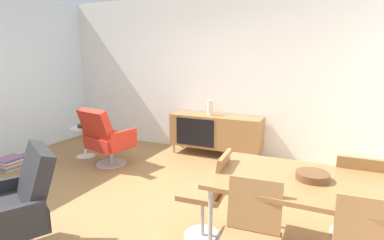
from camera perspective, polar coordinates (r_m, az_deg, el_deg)
ground_plane at (r=3.49m, az=-10.87°, el=-17.42°), size 8.32×8.32×0.00m
wall_back at (r=5.38m, az=4.99°, el=8.63°), size 6.80×0.12×2.80m
sideboard at (r=5.21m, az=4.51°, el=-2.16°), size 1.60×0.45×0.72m
vase_cobalt at (r=5.17m, az=3.51°, el=2.37°), size 0.10×0.10×0.26m
dining_table at (r=2.60m, az=22.22°, el=-11.62°), size 1.60×0.90×0.74m
wooden_bowl_on_table at (r=2.60m, az=22.09°, el=-9.91°), size 0.26×0.26×0.06m
dining_chair_back_right at (r=3.22m, az=28.81°, el=-12.08°), size 0.41×0.43×0.86m
dining_chair_front_left at (r=2.25m, az=11.19°, el=-21.40°), size 0.43×0.45×0.86m
dining_chair_near_window at (r=2.86m, az=3.25°, el=-13.56°), size 0.45×0.43×0.86m
lounge_chair_red at (r=4.90m, az=-16.13°, el=-3.15°), size 0.81×0.77×0.95m
armchair_black_shell at (r=3.03m, az=-30.75°, el=-13.83°), size 0.88×0.87×0.95m
side_table_round at (r=5.52m, az=-19.92°, el=-3.32°), size 0.44×0.44×0.52m
fruit_bowl at (r=5.47m, az=-20.08°, el=-0.93°), size 0.20×0.20×0.11m
magazine_stack at (r=5.49m, az=-31.41°, el=-7.00°), size 0.33×0.40×0.18m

